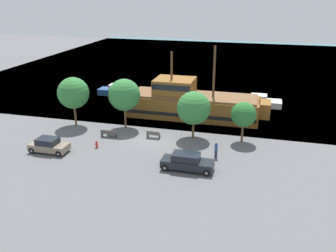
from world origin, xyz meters
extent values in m
plane|color=#5B5B5E|center=(0.00, 0.00, 0.00)|extent=(160.00, 160.00, 0.00)
plane|color=teal|center=(0.00, 44.00, 0.00)|extent=(80.00, 80.00, 0.00)
cube|color=brown|center=(2.84, 9.40, 1.34)|extent=(16.63, 5.20, 2.67)
cube|color=black|center=(2.84, 9.40, 0.94)|extent=(16.29, 5.28, 0.45)
cube|color=brown|center=(11.75, 9.40, 1.74)|extent=(1.40, 2.86, 1.87)
cube|color=brown|center=(2.84, 9.40, 2.80)|extent=(15.96, 4.79, 0.25)
cube|color=brown|center=(0.35, 9.40, 3.89)|extent=(4.99, 4.16, 1.94)
cube|color=black|center=(0.35, 9.40, 4.18)|extent=(4.74, 4.22, 0.70)
cylinder|color=#4C331E|center=(5.33, 9.40, 6.06)|extent=(0.28, 0.28, 6.27)
cylinder|color=#4C331E|center=(-0.07, 9.40, 5.59)|extent=(0.28, 0.28, 5.33)
cube|color=navy|center=(-9.63, 16.52, 0.47)|extent=(7.78, 2.10, 0.94)
cube|color=silver|center=(-10.21, 16.52, 1.30)|extent=(3.11, 1.64, 0.72)
cube|color=black|center=(-9.28, 16.52, 1.30)|extent=(0.12, 1.47, 0.57)
cube|color=silver|center=(11.29, 16.41, 0.44)|extent=(5.49, 2.40, 0.88)
cube|color=silver|center=(10.88, 16.41, 1.24)|extent=(2.20, 1.87, 0.72)
cube|color=black|center=(11.54, 16.41, 1.24)|extent=(0.12, 1.68, 0.58)
cube|color=#7F705B|center=(-9.15, -5.34, 0.58)|extent=(3.93, 1.77, 0.67)
cube|color=black|center=(-9.27, -5.34, 1.21)|extent=(2.04, 1.59, 0.60)
cylinder|color=black|center=(-7.65, -6.14, 0.32)|extent=(0.65, 0.22, 0.65)
cylinder|color=gray|center=(-7.65, -6.14, 0.32)|extent=(0.25, 0.25, 0.25)
cylinder|color=black|center=(-7.65, -4.55, 0.32)|extent=(0.65, 0.22, 0.65)
cylinder|color=gray|center=(-7.65, -4.55, 0.32)|extent=(0.25, 0.25, 0.25)
cylinder|color=black|center=(-10.66, -6.14, 0.32)|extent=(0.65, 0.22, 0.65)
cylinder|color=gray|center=(-10.66, -6.14, 0.32)|extent=(0.25, 0.25, 0.25)
cylinder|color=black|center=(-10.66, -4.55, 0.32)|extent=(0.65, 0.22, 0.65)
cylinder|color=gray|center=(-10.66, -4.55, 0.32)|extent=(0.25, 0.25, 0.25)
cube|color=black|center=(5.28, -5.60, 0.62)|extent=(4.79, 1.76, 0.73)
cube|color=black|center=(5.13, -5.60, 1.30)|extent=(2.49, 1.59, 0.63)
cylinder|color=black|center=(7.20, -6.40, 0.34)|extent=(0.68, 0.22, 0.68)
cylinder|color=gray|center=(7.20, -6.40, 0.34)|extent=(0.26, 0.25, 0.26)
cylinder|color=black|center=(7.20, -4.81, 0.34)|extent=(0.68, 0.22, 0.68)
cylinder|color=gray|center=(7.20, -4.81, 0.34)|extent=(0.26, 0.25, 0.26)
cylinder|color=black|center=(3.36, -6.40, 0.34)|extent=(0.68, 0.22, 0.68)
cylinder|color=gray|center=(3.36, -6.40, 0.34)|extent=(0.26, 0.25, 0.26)
cylinder|color=black|center=(3.36, -4.81, 0.34)|extent=(0.68, 0.22, 0.68)
cylinder|color=gray|center=(3.36, -4.81, 0.34)|extent=(0.26, 0.25, 0.26)
cylinder|color=red|center=(-4.97, -3.09, 0.28)|extent=(0.22, 0.22, 0.56)
sphere|color=red|center=(-4.97, -3.09, 0.64)|extent=(0.25, 0.25, 0.25)
cylinder|color=red|center=(-5.13, -3.09, 0.31)|extent=(0.10, 0.09, 0.09)
cylinder|color=red|center=(-4.81, -3.09, 0.31)|extent=(0.10, 0.09, 0.09)
cube|color=#4C4742|center=(-4.92, 0.01, 0.42)|extent=(1.80, 0.45, 0.05)
cube|color=#4C4742|center=(-4.92, -0.18, 0.65)|extent=(1.80, 0.06, 0.40)
cube|color=#2D2D2D|center=(-5.77, 0.01, 0.20)|extent=(0.12, 0.36, 0.40)
cube|color=#2D2D2D|center=(-4.08, 0.01, 0.20)|extent=(0.12, 0.36, 0.40)
cube|color=#4C4742|center=(0.01, 1.01, 0.42)|extent=(1.51, 0.45, 0.05)
cube|color=#4C4742|center=(0.01, 0.82, 0.65)|extent=(1.51, 0.06, 0.40)
cube|color=#2D2D2D|center=(-0.68, 1.01, 0.20)|extent=(0.12, 0.36, 0.40)
cube|color=#2D2D2D|center=(0.70, 1.01, 0.20)|extent=(0.12, 0.36, 0.40)
cylinder|color=#232838|center=(7.46, -2.34, 0.42)|extent=(0.27, 0.27, 0.84)
cylinder|color=#2D4C93|center=(7.46, -2.34, 1.17)|extent=(0.32, 0.32, 0.65)
sphere|color=tan|center=(7.46, -2.34, 1.61)|extent=(0.23, 0.23, 0.23)
cylinder|color=brown|center=(-10.31, 2.49, 1.24)|extent=(0.24, 0.24, 2.49)
sphere|color=#337A38|center=(-10.31, 2.49, 4.07)|extent=(3.73, 3.73, 3.73)
cylinder|color=brown|center=(-4.20, 3.34, 1.23)|extent=(0.24, 0.24, 2.46)
sphere|color=#337A38|center=(-4.20, 3.34, 4.05)|extent=(3.73, 3.73, 3.73)
cylinder|color=brown|center=(4.25, 2.21, 0.96)|extent=(0.24, 0.24, 1.92)
sphere|color=#337A38|center=(4.25, 2.21, 3.48)|extent=(3.66, 3.66, 3.66)
cylinder|color=brown|center=(9.61, 2.49, 0.99)|extent=(0.24, 0.24, 1.97)
sphere|color=#286B2D|center=(9.61, 2.49, 3.12)|extent=(2.70, 2.70, 2.70)
camera|label=1|loc=(11.49, -35.97, 15.86)|focal=40.00mm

